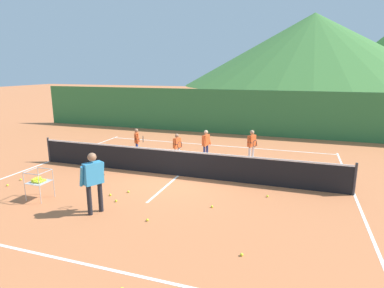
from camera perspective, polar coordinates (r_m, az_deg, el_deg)
ground_plane at (r=11.93m, az=-2.45°, el=-5.66°), size 120.00×120.00×0.00m
line_baseline_near at (r=7.36m, az=-19.74°, el=-19.19°), size 11.83×0.08×0.01m
line_baseline_far at (r=16.66m, az=3.91°, el=-0.21°), size 11.83×0.08×0.01m
line_sideline_west at (r=15.02m, az=-24.04°, el=-2.84°), size 0.08×10.92×0.01m
line_sideline_east at (r=11.36m, az=26.94°, el=-8.11°), size 0.08×10.92×0.01m
line_service_center at (r=11.93m, az=-2.45°, el=-5.64°), size 0.08×5.24×0.01m
tennis_net at (r=11.78m, az=-2.47°, el=-3.36°), size 11.82×0.08×1.05m
instructor at (r=9.02m, az=-17.13°, el=-5.69°), size 0.54×0.85×1.70m
student_0 at (r=14.64m, az=-9.77°, el=0.78°), size 0.59×0.52×1.26m
student_1 at (r=13.62m, az=-2.66°, el=-0.13°), size 0.41×0.66×1.19m
student_2 at (r=13.84m, az=2.49°, el=0.36°), size 0.33×0.53×1.31m
student_3 at (r=13.76m, az=10.58°, el=0.20°), size 0.42×0.73×1.36m
ball_cart at (r=10.72m, az=-25.65°, el=-5.87°), size 0.58×0.58×0.90m
tennis_ball_0 at (r=10.54m, az=-11.25°, el=-8.31°), size 0.07×0.07×0.07m
tennis_ball_1 at (r=8.62m, az=-7.94°, el=-13.22°), size 0.07×0.07×0.07m
tennis_ball_2 at (r=10.42m, az=-14.31°, el=-8.74°), size 0.07×0.07×0.07m
tennis_ball_4 at (r=9.31m, az=3.59°, el=-11.04°), size 0.07×0.07×0.07m
tennis_ball_5 at (r=12.55m, az=-29.98°, el=-6.36°), size 0.07×0.07×0.07m
tennis_ball_6 at (r=9.93m, az=-13.35°, el=-9.80°), size 0.07×0.07×0.07m
tennis_ball_7 at (r=12.95m, az=-28.18°, el=-5.59°), size 0.07×0.07×0.07m
tennis_ball_8 at (r=7.23m, az=8.83°, el=-18.85°), size 0.07×0.07×0.07m
tennis_ball_10 at (r=10.27m, az=13.28°, el=-9.00°), size 0.07×0.07×0.07m
windscreen_fence at (r=19.51m, az=6.40°, el=5.69°), size 26.02×0.08×2.68m
hill_1 at (r=83.14m, az=20.63°, el=15.39°), size 59.87×59.87×16.50m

